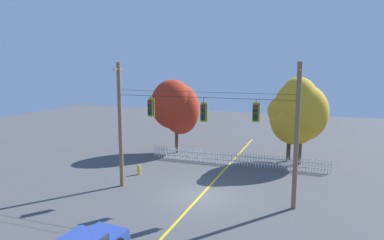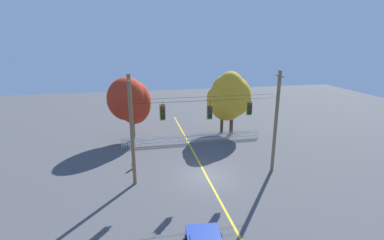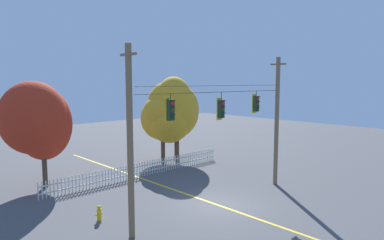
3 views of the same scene
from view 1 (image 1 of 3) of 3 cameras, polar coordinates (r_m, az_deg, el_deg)
ground at (r=22.54m, az=1.37°, el=-12.23°), size 80.00×80.00×0.00m
lane_centerline_stripe at (r=22.54m, az=1.37°, el=-12.22°), size 0.16×36.00×0.01m
signal_support_span at (r=21.39m, az=1.41°, el=-1.57°), size 11.51×1.10×8.32m
traffic_signal_northbound_secondary at (r=22.49m, az=-6.74°, el=2.01°), size 0.43×0.38×1.37m
traffic_signal_northbound_primary at (r=21.18m, az=1.86°, el=1.24°), size 0.43×0.38×1.51m
traffic_signal_southbound_primary at (r=20.42m, az=10.31°, el=1.21°), size 0.43×0.38×1.34m
white_picket_fence at (r=29.28m, az=7.05°, el=-6.22°), size 14.74×0.06×1.04m
autumn_maple_near_fence at (r=32.77m, az=-2.60°, el=2.19°), size 4.57×3.60×6.81m
autumn_maple_mid at (r=30.66m, az=15.96°, el=0.99°), size 4.07×3.88×6.73m
autumn_oak_far_east at (r=30.02m, az=16.97°, el=1.04°), size 4.64×3.67×7.19m
fire_hydrant at (r=26.91m, az=-8.62°, el=-7.96°), size 0.38×0.22×0.76m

